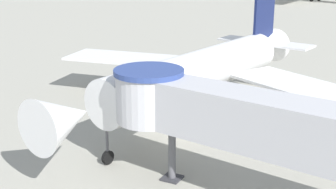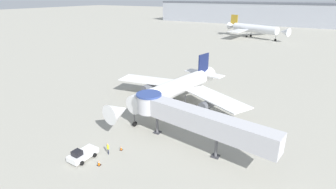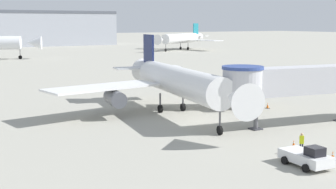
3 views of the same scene
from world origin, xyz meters
TOP-DOWN VIEW (x-y plane):
  - ground_plane at (0.00, 0.00)m, footprint 800.00×800.00m
  - main_airplane at (0.64, 4.67)m, footprint 30.54×29.29m
  - jet_bridge at (9.53, -6.95)m, footprint 22.80×6.57m
  - pushback_tug_white at (-1.61, -17.36)m, footprint 2.44×4.12m
  - traffic_cone_starboard_wing at (12.51, 2.22)m, footprint 0.45×0.45m
  - traffic_cone_near_nose at (1.55, -12.97)m, footprint 0.41×0.41m
  - traffic_cone_apron_front at (1.34, -17.30)m, footprint 0.47×0.47m
  - ground_crew_marshaller at (0.64, -14.70)m, footprint 0.39×0.35m
  - background_jet_teal_tail at (70.34, 113.85)m, footprint 31.30×30.33m

SIDE VIEW (x-z plane):
  - ground_plane at x=0.00m, z-range 0.00..0.00m
  - traffic_cone_near_nose at x=1.55m, z-range -0.02..0.67m
  - traffic_cone_starboard_wing at x=12.51m, z-range -0.02..0.72m
  - traffic_cone_apron_front at x=1.34m, z-range -0.02..0.76m
  - pushback_tug_white at x=-1.61m, z-range -0.12..1.59m
  - ground_crew_marshaller at x=0.64m, z-range 0.14..1.90m
  - main_airplane at x=0.64m, z-range -0.68..8.40m
  - background_jet_teal_tail at x=70.34m, z-range -0.62..9.66m
  - jet_bridge at x=9.53m, z-range 1.55..8.02m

